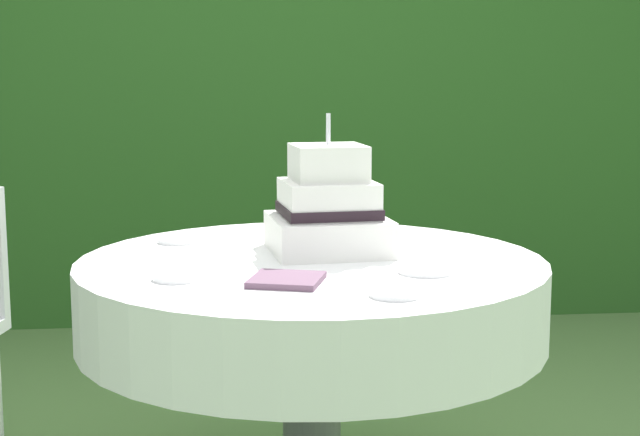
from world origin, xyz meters
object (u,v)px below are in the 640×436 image
wedding_cake (329,210)px  serving_plate_left (177,277)px  serving_plate_right (179,240)px  serving_plate_far (395,294)px  serving_plate_near (426,270)px  cake_table (312,304)px  napkin_stack (287,280)px

wedding_cake → serving_plate_left: wedding_cake is taller
wedding_cake → serving_plate_right: 0.46m
wedding_cake → serving_plate_left: bearing=-142.2°
wedding_cake → serving_plate_far: 0.53m
serving_plate_far → serving_plate_right: 0.85m
serving_plate_near → serving_plate_left: same height
wedding_cake → serving_plate_right: size_ratio=3.18×
serving_plate_left → cake_table: bearing=31.5°
wedding_cake → serving_plate_near: (0.20, -0.29, -0.11)m
serving_plate_far → serving_plate_left: same height
wedding_cake → serving_plate_near: size_ratio=2.80×
cake_table → serving_plate_right: bearing=141.6°
cake_table → napkin_stack: 0.30m
serving_plate_right → serving_plate_left: bearing=-88.2°
serving_plate_far → napkin_stack: napkin_stack is taller
cake_table → serving_plate_right: 0.46m
wedding_cake → serving_plate_left: 0.51m
cake_table → serving_plate_near: (0.26, -0.19, 0.12)m
cake_table → serving_plate_right: serving_plate_right is taller
serving_plate_left → serving_plate_near: bearing=1.5°
napkin_stack → cake_table: bearing=72.6°
cake_table → serving_plate_left: bearing=-148.5°
wedding_cake → napkin_stack: (-0.14, -0.36, -0.11)m
serving_plate_left → napkin_stack: napkin_stack is taller
serving_plate_far → serving_plate_left: bearing=156.2°
serving_plate_far → serving_plate_near: bearing=62.9°
wedding_cake → napkin_stack: 0.40m
wedding_cake → serving_plate_right: wedding_cake is taller
cake_table → serving_plate_far: size_ratio=10.66×
serving_plate_far → serving_plate_left: (-0.48, 0.21, 0.00)m
cake_table → serving_plate_left: size_ratio=10.84×
cake_table → wedding_cake: size_ratio=3.26×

